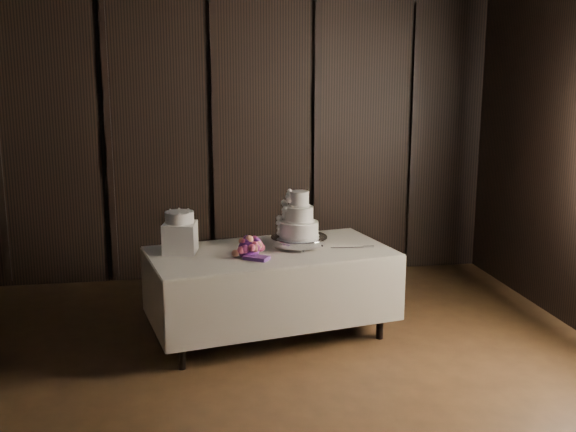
{
  "coord_description": "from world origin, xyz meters",
  "views": [
    {
      "loc": [
        -0.4,
        -3.72,
        2.22
      ],
      "look_at": [
        0.49,
        1.67,
        1.05
      ],
      "focal_mm": 42.0,
      "sensor_mm": 36.0,
      "label": 1
    }
  ],
  "objects_px": {
    "wedding_cake": "(296,219)",
    "small_cake": "(179,217)",
    "display_table": "(271,290)",
    "box_pedestal": "(180,238)",
    "cake_stand": "(299,242)",
    "bouquet": "(249,248)"
  },
  "relations": [
    {
      "from": "wedding_cake",
      "to": "small_cake",
      "type": "relative_size",
      "value": 1.67
    },
    {
      "from": "display_table",
      "to": "box_pedestal",
      "type": "relative_size",
      "value": 8.29
    },
    {
      "from": "display_table",
      "to": "wedding_cake",
      "type": "bearing_deg",
      "value": 4.25
    },
    {
      "from": "cake_stand",
      "to": "bouquet",
      "type": "distance_m",
      "value": 0.51
    },
    {
      "from": "display_table",
      "to": "wedding_cake",
      "type": "xyz_separation_m",
      "value": [
        0.23,
        0.06,
        0.59
      ]
    },
    {
      "from": "display_table",
      "to": "small_cake",
      "type": "relative_size",
      "value": 9.17
    },
    {
      "from": "wedding_cake",
      "to": "bouquet",
      "type": "height_order",
      "value": "wedding_cake"
    },
    {
      "from": "box_pedestal",
      "to": "small_cake",
      "type": "xyz_separation_m",
      "value": [
        -0.0,
        0.0,
        0.17
      ]
    },
    {
      "from": "display_table",
      "to": "box_pedestal",
      "type": "bearing_deg",
      "value": 163.83
    },
    {
      "from": "display_table",
      "to": "cake_stand",
      "type": "bearing_deg",
      "value": 5.96
    },
    {
      "from": "bouquet",
      "to": "small_cake",
      "type": "distance_m",
      "value": 0.62
    },
    {
      "from": "bouquet",
      "to": "box_pedestal",
      "type": "xyz_separation_m",
      "value": [
        -0.54,
        0.2,
        0.06
      ]
    },
    {
      "from": "cake_stand",
      "to": "box_pedestal",
      "type": "distance_m",
      "value": 1.0
    },
    {
      "from": "wedding_cake",
      "to": "small_cake",
      "type": "distance_m",
      "value": 0.97
    },
    {
      "from": "bouquet",
      "to": "box_pedestal",
      "type": "height_order",
      "value": "box_pedestal"
    },
    {
      "from": "cake_stand",
      "to": "bouquet",
      "type": "height_order",
      "value": "bouquet"
    },
    {
      "from": "wedding_cake",
      "to": "box_pedestal",
      "type": "relative_size",
      "value": 1.51
    },
    {
      "from": "cake_stand",
      "to": "small_cake",
      "type": "height_order",
      "value": "small_cake"
    },
    {
      "from": "cake_stand",
      "to": "small_cake",
      "type": "bearing_deg",
      "value": -178.97
    },
    {
      "from": "small_cake",
      "to": "box_pedestal",
      "type": "bearing_deg",
      "value": 0.0
    },
    {
      "from": "bouquet",
      "to": "small_cake",
      "type": "height_order",
      "value": "small_cake"
    },
    {
      "from": "display_table",
      "to": "bouquet",
      "type": "height_order",
      "value": "bouquet"
    }
  ]
}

